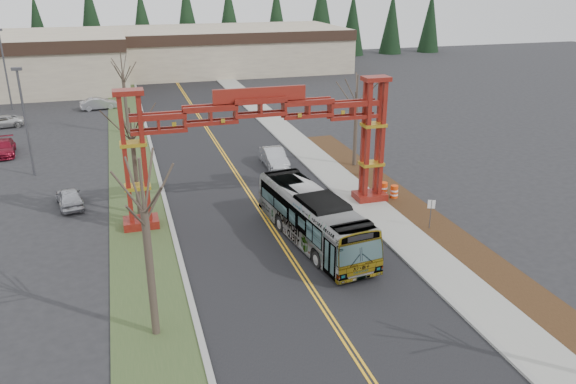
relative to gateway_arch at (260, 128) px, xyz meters
name	(u,v)px	position (x,y,z in m)	size (l,w,h in m)	color
road	(240,180)	(0.00, 7.00, -5.97)	(12.00, 110.00, 0.02)	black
lane_line_left	(239,180)	(-0.12, 7.00, -5.96)	(0.12, 100.00, 0.01)	#F0AA1C
lane_line_right	(242,179)	(0.12, 7.00, -5.96)	(0.12, 100.00, 0.01)	#F0AA1C
curb_right	(313,172)	(6.15, 7.00, -5.91)	(0.30, 110.00, 0.15)	#959691
sidewalk_right	(330,170)	(7.60, 7.00, -5.91)	(2.60, 110.00, 0.14)	gray
landscape_strip	(458,243)	(10.20, -8.00, -5.92)	(2.60, 50.00, 0.12)	#301C10
grass_median	(137,190)	(-8.00, 7.00, -5.94)	(4.00, 110.00, 0.08)	#364A25
curb_left	(161,187)	(-6.15, 7.00, -5.91)	(0.30, 110.00, 0.15)	#959691
gateway_arch	(260,128)	(0.00, 0.00, 0.00)	(18.20, 1.60, 8.90)	#5C100C
retail_building_east	(229,49)	(10.00, 61.95, -2.47)	(38.00, 20.30, 7.00)	tan
conifer_treeline	(162,26)	(0.25, 74.00, 0.50)	(116.10, 5.60, 13.00)	black
transit_bus	(313,218)	(1.89, -5.17, -4.40)	(2.67, 11.39, 3.17)	#B9BDC2
silver_sedan	(274,158)	(3.48, 9.43, -5.20)	(1.65, 4.73, 1.56)	#A5A8AD
parked_car_near_a	(69,197)	(-12.59, 5.05, -5.31)	(1.60, 3.97, 1.35)	#B7B8BF
parked_car_mid_a	(4,148)	(-18.99, 19.65, -5.32)	(1.85, 4.54, 1.32)	maroon
parked_car_far_a	(99,104)	(-11.00, 36.50, -5.27)	(1.51, 4.34, 1.43)	#A3A3AB
parked_car_far_b	(1,122)	(-20.91, 30.47, -5.36)	(2.06, 4.48, 1.24)	silver
bare_tree_median_near	(144,211)	(-8.00, -12.05, 0.06)	(3.45, 3.45, 8.36)	#382D26
bare_tree_median_mid	(132,138)	(-8.00, 2.13, -0.57)	(2.93, 2.93, 7.38)	#382D26
bare_tree_median_far	(123,75)	(-8.00, 23.96, 0.03)	(3.17, 3.17, 8.14)	#382D26
bare_tree_right_far	(357,101)	(10.00, 7.53, -0.40)	(3.23, 3.23, 7.75)	#382D26
light_pole_near	(24,115)	(-15.77, 12.90, -0.97)	(0.75, 0.38, 8.66)	#3F3F44
light_pole_far	(4,64)	(-21.06, 39.19, -0.51)	(0.82, 0.41, 9.46)	#3F3F44
street_sign	(431,209)	(9.56, -5.69, -4.52)	(0.44, 0.23, 2.04)	#3F3F44
barrel_south	(394,192)	(9.82, -0.24, -5.47)	(0.55, 0.55, 1.03)	#E6420C
barrel_mid	(383,190)	(9.25, 0.37, -5.43)	(0.60, 0.60, 1.11)	#E6420C
barrel_north	(364,172)	(9.69, 4.74, -5.54)	(0.48, 0.48, 0.89)	#E6420C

